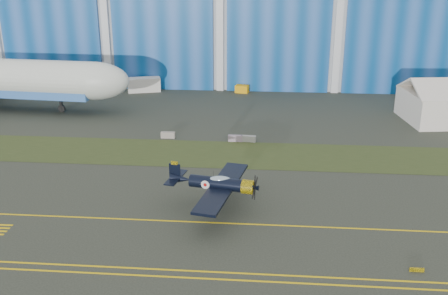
{
  "coord_description": "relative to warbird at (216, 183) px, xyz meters",
  "views": [
    {
      "loc": [
        9.27,
        -50.4,
        24.47
      ],
      "look_at": [
        4.37,
        6.95,
        3.52
      ],
      "focal_mm": 42.0,
      "sensor_mm": 36.0,
      "label": 1
    }
  ],
  "objects": [
    {
      "name": "edge_line_near",
      "position": [
        -4.37,
        -12.45,
        -2.91
      ],
      "size": [
        80.0,
        0.2,
        0.02
      ],
      "primitive_type": "cube",
      "color": "yellow",
      "rests_on": "ground"
    },
    {
      "name": "tug",
      "position": [
        -0.02,
        49.75,
        -2.2
      ],
      "size": [
        2.72,
        2.0,
        1.43
      ],
      "primitive_type": "cube",
      "rotation": [
        0.0,
        0.0,
        -0.2
      ],
      "color": "#FFAE0E",
      "rests_on": "ground"
    },
    {
      "name": "taxiway_centreline",
      "position": [
        -4.37,
        -2.95,
        -2.91
      ],
      "size": [
        200.0,
        0.2,
        0.02
      ],
      "primitive_type": "cube",
      "color": "yellow",
      "rests_on": "ground"
    },
    {
      "name": "barrier_a",
      "position": [
        -9.2,
        21.95,
        -2.47
      ],
      "size": [
        2.01,
        0.63,
        0.9
      ],
      "primitive_type": "cube",
      "rotation": [
        0.0,
        0.0,
        0.01
      ],
      "color": "gray",
      "rests_on": "ground"
    },
    {
      "name": "shipping_container",
      "position": [
        -18.93,
        49.03,
        -1.58
      ],
      "size": [
        6.63,
        4.15,
        2.68
      ],
      "primitive_type": "cube",
      "rotation": [
        0.0,
        0.0,
        0.29
      ],
      "color": "white",
      "rests_on": "ground"
    },
    {
      "name": "grass_median",
      "position": [
        -4.37,
        16.05,
        -2.9
      ],
      "size": [
        260.0,
        10.0,
        0.02
      ],
      "primitive_type": "cube",
      "color": "#475128",
      "rests_on": "ground"
    },
    {
      "name": "barrier_b",
      "position": [
        0.55,
        21.31,
        -2.47
      ],
      "size": [
        2.01,
        0.63,
        0.9
      ],
      "primitive_type": "cube",
      "rotation": [
        0.0,
        0.0,
        -0.02
      ],
      "color": "#9C8898",
      "rests_on": "ground"
    },
    {
      "name": "ground",
      "position": [
        -4.37,
        2.05,
        -2.92
      ],
      "size": [
        260.0,
        260.0,
        0.0
      ],
      "primitive_type": "plane",
      "color": "#363A30",
      "rests_on": "ground"
    },
    {
      "name": "guard_board_right",
      "position": [
        17.63,
        -9.95,
        -2.75
      ],
      "size": [
        1.2,
        0.15,
        0.35
      ],
      "primitive_type": "cube",
      "color": "yellow",
      "rests_on": "ground"
    },
    {
      "name": "hangar",
      "position": [
        -4.37,
        73.84,
        12.04
      ],
      "size": [
        220.0,
        45.7,
        30.0
      ],
      "color": "silver",
      "rests_on": "ground"
    },
    {
      "name": "barrier_c",
      "position": [
        2.43,
        21.29,
        -2.47
      ],
      "size": [
        2.05,
        0.78,
        0.9
      ],
      "primitive_type": "cube",
      "rotation": [
        0.0,
        0.0,
        -0.09
      ],
      "color": "#999994",
      "rests_on": "ground"
    },
    {
      "name": "warbird",
      "position": [
        0.0,
        0.0,
        0.0
      ],
      "size": [
        12.73,
        14.48,
        3.78
      ],
      "rotation": [
        0.0,
        0.0,
        -0.19
      ],
      "color": "black",
      "rests_on": "ground"
    },
    {
      "name": "edge_line_far",
      "position": [
        -4.37,
        -11.45,
        -2.91
      ],
      "size": [
        80.0,
        0.2,
        0.02
      ],
      "primitive_type": "cube",
      "color": "yellow",
      "rests_on": "ground"
    }
  ]
}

